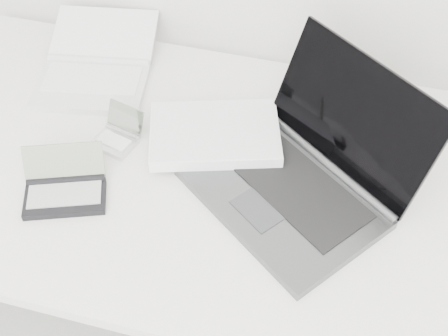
% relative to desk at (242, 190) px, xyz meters
% --- Properties ---
extents(desk, '(1.60, 0.80, 0.73)m').
position_rel_desk_xyz_m(desk, '(0.00, 0.00, 0.00)').
color(desk, white).
rests_on(desk, ground).
extents(laptop_large, '(0.64, 0.53, 0.25)m').
position_rel_desk_xyz_m(laptop_large, '(0.06, 0.02, 0.09)').
color(laptop_large, '#535658').
rests_on(laptop_large, desk).
extents(netbook_open_white, '(0.32, 0.38, 0.07)m').
position_rel_desk_xyz_m(netbook_open_white, '(-0.43, 0.23, 0.07)').
color(netbook_open_white, silver).
rests_on(netbook_open_white, desk).
extents(pda_silver, '(0.11, 0.12, 0.07)m').
position_rel_desk_xyz_m(pda_silver, '(-0.30, 0.03, 0.06)').
color(pda_silver, silver).
rests_on(pda_silver, desk).
extents(palmtop_charcoal, '(0.20, 0.18, 0.08)m').
position_rel_desk_xyz_m(palmtop_charcoal, '(-0.34, -0.15, 0.06)').
color(palmtop_charcoal, black).
rests_on(palmtop_charcoal, desk).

